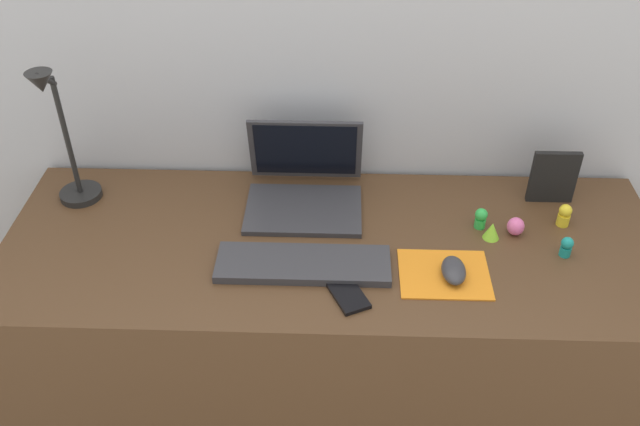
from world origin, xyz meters
name	(u,v)px	position (x,y,z in m)	size (l,w,h in m)	color
ground_plane	(330,426)	(0.00, 0.00, 0.00)	(6.00, 6.00, 0.00)	gray
back_wall	(335,157)	(0.00, 0.35, 0.77)	(2.84, 0.05, 1.53)	#B2B7C1
desk	(331,344)	(0.00, 0.00, 0.37)	(1.64, 0.61, 0.74)	#4C331E
laptop	(304,183)	(-0.08, 0.18, 0.79)	(0.30, 0.26, 0.21)	#333338
keyboard	(303,264)	(-0.07, -0.09, 0.75)	(0.41, 0.13, 0.02)	#333338
mousepad	(444,274)	(0.26, -0.11, 0.74)	(0.21, 0.17, 0.00)	orange
mouse	(454,270)	(0.28, -0.12, 0.76)	(0.06, 0.10, 0.03)	#333338
cell_phone	(346,292)	(0.03, -0.18, 0.74)	(0.06, 0.13, 0.01)	black
desk_lamp	(63,141)	(-0.68, 0.14, 0.93)	(0.11, 0.15, 0.40)	black
picture_frame	(553,177)	(0.57, 0.19, 0.81)	(0.12, 0.02, 0.15)	black
toy_figurine_pink	(516,226)	(0.45, 0.05, 0.76)	(0.04, 0.04, 0.05)	pink
toy_figurine_lime	(492,231)	(0.39, 0.03, 0.76)	(0.04, 0.04, 0.05)	#8CDB33
toy_figurine_yellow	(564,215)	(0.58, 0.09, 0.77)	(0.03, 0.03, 0.06)	yellow
toy_figurine_teal	(567,246)	(0.56, -0.03, 0.77)	(0.03, 0.03, 0.05)	teal
toy_figurine_green	(481,218)	(0.37, 0.07, 0.77)	(0.03, 0.03, 0.06)	green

